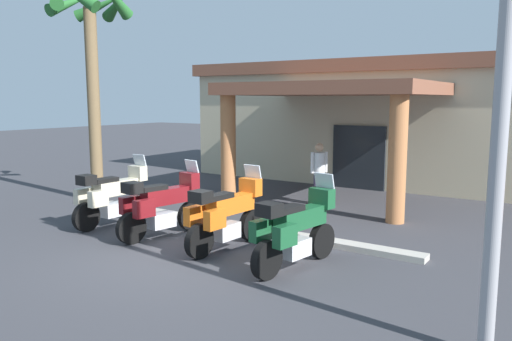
{
  "coord_description": "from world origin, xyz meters",
  "views": [
    {
      "loc": [
        6.37,
        -6.95,
        2.96
      ],
      "look_at": [
        -0.52,
        3.29,
        1.2
      ],
      "focal_mm": 35.22,
      "sensor_mm": 36.0,
      "label": 1
    }
  ],
  "objects_px": {
    "motorcycle_cream": "(113,196)",
    "motorcycle_green": "(295,230)",
    "motorcycle_orange": "(226,215)",
    "palm_tree_roadside": "(91,39)",
    "pedestrian": "(319,169)",
    "motorcycle_maroon": "(161,205)",
    "motel_building": "(390,120)"
  },
  "relations": [
    {
      "from": "motorcycle_cream",
      "to": "motorcycle_green",
      "type": "relative_size",
      "value": 1.0
    },
    {
      "from": "motorcycle_orange",
      "to": "palm_tree_roadside",
      "type": "height_order",
      "value": "palm_tree_roadside"
    },
    {
      "from": "motorcycle_orange",
      "to": "palm_tree_roadside",
      "type": "relative_size",
      "value": 0.35
    },
    {
      "from": "pedestrian",
      "to": "palm_tree_roadside",
      "type": "height_order",
      "value": "palm_tree_roadside"
    },
    {
      "from": "motorcycle_cream",
      "to": "motorcycle_green",
      "type": "distance_m",
      "value": 5.11
    },
    {
      "from": "motorcycle_maroon",
      "to": "motorcycle_orange",
      "type": "height_order",
      "value": "same"
    },
    {
      "from": "motel_building",
      "to": "motorcycle_maroon",
      "type": "bearing_deg",
      "value": -97.12
    },
    {
      "from": "pedestrian",
      "to": "palm_tree_roadside",
      "type": "distance_m",
      "value": 7.43
    },
    {
      "from": "motorcycle_maroon",
      "to": "pedestrian",
      "type": "height_order",
      "value": "pedestrian"
    },
    {
      "from": "motorcycle_cream",
      "to": "motorcycle_maroon",
      "type": "bearing_deg",
      "value": -92.31
    },
    {
      "from": "motel_building",
      "to": "motorcycle_orange",
      "type": "distance_m",
      "value": 11.04
    },
    {
      "from": "motorcycle_cream",
      "to": "motorcycle_green",
      "type": "height_order",
      "value": "same"
    },
    {
      "from": "motorcycle_cream",
      "to": "pedestrian",
      "type": "xyz_separation_m",
      "value": [
        2.99,
        4.79,
        0.32
      ]
    },
    {
      "from": "motorcycle_maroon",
      "to": "palm_tree_roadside",
      "type": "relative_size",
      "value": 0.35
    },
    {
      "from": "motel_building",
      "to": "palm_tree_roadside",
      "type": "distance_m",
      "value": 10.99
    },
    {
      "from": "pedestrian",
      "to": "motorcycle_orange",
      "type": "bearing_deg",
      "value": -51.38
    },
    {
      "from": "motorcycle_cream",
      "to": "motel_building",
      "type": "bearing_deg",
      "value": -12.85
    },
    {
      "from": "pedestrian",
      "to": "palm_tree_roadside",
      "type": "relative_size",
      "value": 0.27
    },
    {
      "from": "motorcycle_cream",
      "to": "motorcycle_green",
      "type": "xyz_separation_m",
      "value": [
        5.1,
        -0.3,
        0.0
      ]
    },
    {
      "from": "motorcycle_maroon",
      "to": "motorcycle_orange",
      "type": "distance_m",
      "value": 1.7
    },
    {
      "from": "motorcycle_maroon",
      "to": "pedestrian",
      "type": "relative_size",
      "value": 1.26
    },
    {
      "from": "motorcycle_green",
      "to": "pedestrian",
      "type": "xyz_separation_m",
      "value": [
        -2.12,
        5.09,
        0.32
      ]
    },
    {
      "from": "motel_building",
      "to": "motorcycle_orange",
      "type": "bearing_deg",
      "value": -88.26
    },
    {
      "from": "motorcycle_maroon",
      "to": "motorcycle_green",
      "type": "height_order",
      "value": "same"
    },
    {
      "from": "motorcycle_cream",
      "to": "palm_tree_roadside",
      "type": "height_order",
      "value": "palm_tree_roadside"
    },
    {
      "from": "motel_building",
      "to": "palm_tree_roadside",
      "type": "height_order",
      "value": "palm_tree_roadside"
    },
    {
      "from": "motorcycle_maroon",
      "to": "motel_building",
      "type": "bearing_deg",
      "value": 4.21
    },
    {
      "from": "motorcycle_orange",
      "to": "palm_tree_roadside",
      "type": "distance_m",
      "value": 7.49
    },
    {
      "from": "motel_building",
      "to": "motorcycle_green",
      "type": "height_order",
      "value": "motel_building"
    },
    {
      "from": "pedestrian",
      "to": "motorcycle_maroon",
      "type": "bearing_deg",
      "value": -70.92
    },
    {
      "from": "motorcycle_maroon",
      "to": "motorcycle_green",
      "type": "distance_m",
      "value": 3.41
    },
    {
      "from": "motel_building",
      "to": "motorcycle_cream",
      "type": "distance_m",
      "value": 11.33
    }
  ]
}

